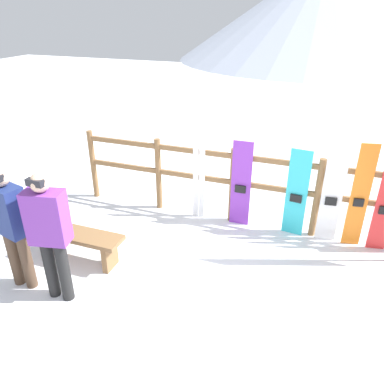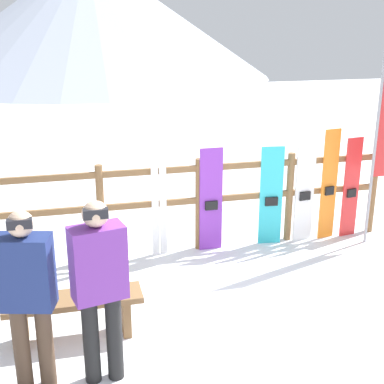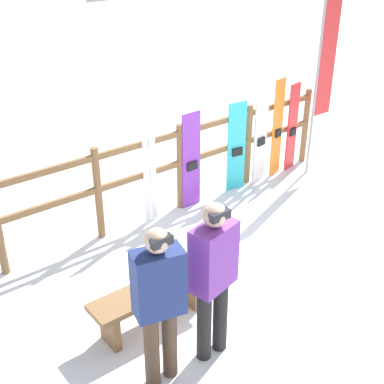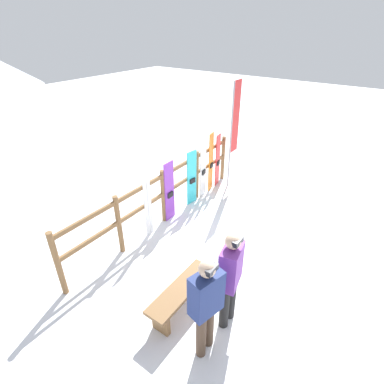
{
  "view_description": "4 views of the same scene",
  "coord_description": "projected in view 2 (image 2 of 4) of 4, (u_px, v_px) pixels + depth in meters",
  "views": [
    {
      "loc": [
        1.24,
        -3.13,
        3.2
      ],
      "look_at": [
        -0.36,
        1.24,
        0.88
      ],
      "focal_mm": 35.0,
      "sensor_mm": 36.0,
      "label": 1
    },
    {
      "loc": [
        -1.67,
        -4.35,
        3.03
      ],
      "look_at": [
        -0.29,
        1.36,
        1.08
      ],
      "focal_mm": 50.0,
      "sensor_mm": 36.0,
      "label": 2
    },
    {
      "loc": [
        -4.01,
        -3.27,
        3.81
      ],
      "look_at": [
        -0.65,
        1.05,
        0.91
      ],
      "focal_mm": 50.0,
      "sensor_mm": 36.0,
      "label": 3
    },
    {
      "loc": [
        -4.24,
        -1.65,
        4.0
      ],
      "look_at": [
        -0.18,
        1.24,
        1.14
      ],
      "focal_mm": 28.0,
      "sensor_mm": 36.0,
      "label": 4
    }
  ],
  "objects": [
    {
      "name": "mountain_backdrop",
      "position": [
        90.0,
        16.0,
        26.67
      ],
      "size": [
        18.0,
        18.0,
        6.0
      ],
      "color": "#B2BCD1",
      "rests_on": "ground"
    },
    {
      "name": "person_navy",
      "position": [
        27.0,
        290.0,
        4.29
      ],
      "size": [
        0.47,
        0.33,
        1.61
      ],
      "color": "#4C3828",
      "rests_on": "ground"
    },
    {
      "name": "person_purple",
      "position": [
        99.0,
        281.0,
        4.39
      ],
      "size": [
        0.48,
        0.33,
        1.65
      ],
      "color": "black",
      "rests_on": "ground"
    },
    {
      "name": "snowboard_cyan",
      "position": [
        271.0,
        196.0,
        7.27
      ],
      "size": [
        0.32,
        0.08,
        1.38
      ],
      "color": "#2DBFCC",
      "rests_on": "ground"
    },
    {
      "name": "bench",
      "position": [
        74.0,
        308.0,
        5.18
      ],
      "size": [
        1.32,
        0.36,
        0.45
      ],
      "color": "brown",
      "rests_on": "ground"
    },
    {
      "name": "snowboard_purple",
      "position": [
        211.0,
        200.0,
        7.07
      ],
      "size": [
        0.31,
        0.06,
        1.41
      ],
      "color": "purple",
      "rests_on": "ground"
    },
    {
      "name": "ground_plane",
      "position": [
        252.0,
        334.0,
        5.34
      ],
      "size": [
        40.0,
        40.0,
        0.0
      ],
      "primitive_type": "plane",
      "color": "white"
    },
    {
      "name": "snowboard_red",
      "position": [
        351.0,
        188.0,
        7.53
      ],
      "size": [
        0.26,
        0.09,
        1.44
      ],
      "color": "red",
      "rests_on": "ground"
    },
    {
      "name": "ski_pair_white",
      "position": [
        159.0,
        197.0,
        6.89
      ],
      "size": [
        0.2,
        0.02,
        1.59
      ],
      "color": "white",
      "rests_on": "ground"
    },
    {
      "name": "fence",
      "position": [
        199.0,
        197.0,
        7.08
      ],
      "size": [
        5.28,
        0.1,
        1.26
      ],
      "color": "brown",
      "rests_on": "ground"
    },
    {
      "name": "snowboard_orange",
      "position": [
        329.0,
        185.0,
        7.43
      ],
      "size": [
        0.25,
        0.09,
        1.58
      ],
      "color": "orange",
      "rests_on": "ground"
    },
    {
      "name": "snowboard_white",
      "position": [
        305.0,
        191.0,
        7.36
      ],
      "size": [
        0.29,
        0.08,
        1.47
      ],
      "color": "white",
      "rests_on": "ground"
    }
  ]
}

